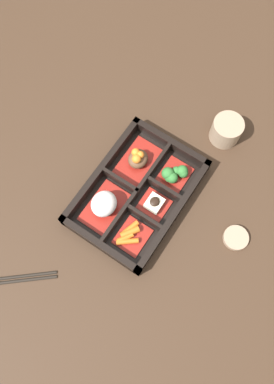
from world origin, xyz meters
TOP-DOWN VIEW (x-y plane):
  - ground_plane at (0.00, 0.00)m, footprint 3.00×3.00m
  - bento_base at (0.00, 0.00)m, footprint 0.30×0.21m
  - bento_rim at (-0.00, -0.00)m, footprint 0.30×0.21m
  - bowl_rice at (-0.07, 0.04)m, footprint 0.11×0.07m
  - bowl_stew at (0.07, 0.04)m, footprint 0.11×0.07m
  - bowl_carrots at (-0.09, -0.04)m, footprint 0.07×0.06m
  - bowl_tofu at (-0.00, -0.05)m, footprint 0.06×0.06m
  - bowl_greens at (0.08, -0.05)m, footprint 0.08×0.06m
  - tea_cup at (0.24, -0.09)m, footprint 0.07×0.07m
  - chopsticks at (-0.32, 0.13)m, footprint 0.16×0.19m
  - sauce_dish at (0.04, -0.24)m, footprint 0.06×0.06m

SIDE VIEW (x-z plane):
  - ground_plane at x=0.00m, z-range 0.00..0.00m
  - chopsticks at x=-0.32m, z-range 0.00..0.01m
  - bento_base at x=0.00m, z-range 0.00..0.01m
  - sauce_dish at x=0.04m, z-range 0.00..0.01m
  - bowl_carrots at x=-0.09m, z-range 0.01..0.03m
  - bowl_tofu at x=0.00m, z-range 0.01..0.03m
  - bento_rim at x=0.00m, z-range 0.00..0.04m
  - bowl_greens at x=0.08m, z-range 0.01..0.04m
  - bowl_stew at x=0.07m, z-range 0.00..0.05m
  - tea_cup at x=0.24m, z-range 0.00..0.06m
  - bowl_rice at x=-0.07m, z-range 0.01..0.06m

